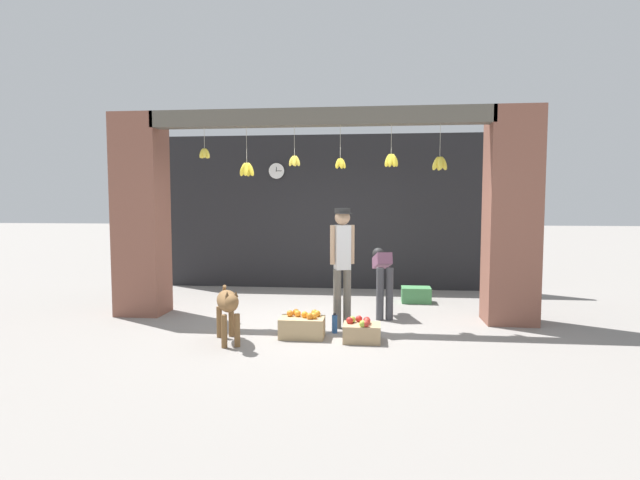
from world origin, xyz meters
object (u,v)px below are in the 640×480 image
Objects in this scene: fruit_crate_apples at (362,331)px; water_bottle at (335,324)px; dog at (228,304)px; wall_clock at (277,171)px; worker_stooping at (383,273)px; produce_box_green at (416,295)px; fruit_crate_oranges at (302,326)px; shopkeeper at (342,258)px.

water_bottle is at bearing 134.94° from fruit_crate_apples.
wall_clock reaches higher than dog.
worker_stooping is at bearing -48.74° from wall_clock.
wall_clock reaches higher than produce_box_green.
fruit_crate_oranges is 1.72× the size of wall_clock.
fruit_crate_apples is 1.40× the size of wall_clock.
fruit_crate_oranges is at bearing -146.25° from water_bottle.
worker_stooping reaches higher than fruit_crate_apples.
produce_box_green is 1.50× the size of wall_clock.
fruit_crate_oranges reaches higher than fruit_crate_apples.
fruit_crate_apples is at bearing -109.99° from worker_stooping.
worker_stooping is 1.50m from fruit_crate_apples.
fruit_crate_oranges is 0.47m from water_bottle.
worker_stooping is at bearing 57.53° from water_bottle.
shopkeeper is 3.59× the size of fruit_crate_apples.
worker_stooping is 2.04× the size of produce_box_green.
dog is 1.79× the size of produce_box_green.
wall_clock is (-1.78, 3.73, 2.21)m from fruit_crate_apples.
fruit_crate_oranges reaches higher than produce_box_green.
dog is 1.56× the size of fruit_crate_oranges.
fruit_crate_oranges is (0.87, 0.33, -0.33)m from dog.
water_bottle is at bearing -131.05° from worker_stooping.
dog is at bearing -159.10° from fruit_crate_oranges.
shopkeeper is at bearing 49.55° from fruit_crate_oranges.
wall_clock is (-2.06, 2.35, 1.67)m from worker_stooping.
dog is at bearing -154.79° from water_bottle.
wall_clock is (-0.15, 3.96, 1.86)m from dog.
fruit_crate_oranges is 4.36m from wall_clock.
water_bottle is (-1.24, -2.14, -0.01)m from produce_box_green.
produce_box_green is at bearing 70.67° from fruit_crate_apples.
fruit_crate_oranges is 2.15× the size of water_bottle.
wall_clock is at bearing 115.58° from fruit_crate_apples.
worker_stooping is 3.55m from wall_clock.
produce_box_green is 1.88× the size of water_bottle.
wall_clock is at bearing 105.79° from fruit_crate_oranges.
worker_stooping reaches higher than produce_box_green.
dog is 2.50m from worker_stooping.
fruit_crate_oranges is at bearing -124.31° from produce_box_green.
fruit_crate_oranges is at bearing 29.97° from shopkeeper.
produce_box_green is (1.64, 2.40, -0.01)m from fruit_crate_oranges.
worker_stooping is 3.83× the size of water_bottle.
fruit_crate_apples is 4.69m from wall_clock.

